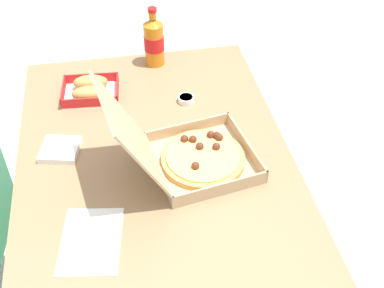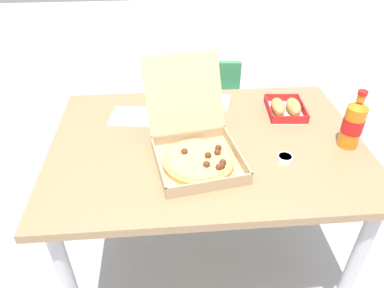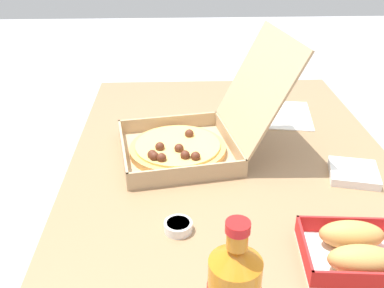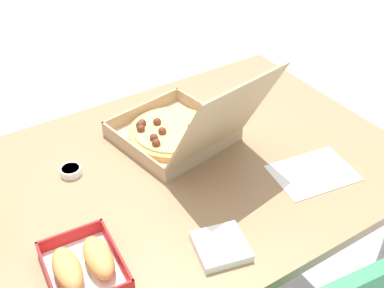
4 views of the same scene
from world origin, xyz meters
The scene contains 9 objects.
ground_plane centered at (0.00, 0.00, 0.00)m, with size 10.00×10.00×0.00m, color #B2B2B7.
dining_table centered at (0.00, 0.00, 0.65)m, with size 1.17×0.82×0.74m.
chair centered at (0.06, 0.64, 0.48)m, with size 0.44×0.44×0.83m.
pizza_box_open centered at (-0.05, -0.10, 0.78)m, with size 0.35×0.45×0.30m.
bread_side_box centered at (0.35, 0.18, 0.76)m, with size 0.17×0.20×0.06m.
cola_bottle centered at (0.51, -0.07, 0.83)m, with size 0.07×0.07×0.22m.
paper_menu centered at (-0.28, 0.20, 0.74)m, with size 0.21×0.15×0.00m, color white.
napkin_pile centered at (0.08, 0.28, 0.75)m, with size 0.11×0.11×0.02m, color white.
dipping_sauce_cup centered at (0.26, -0.14, 0.75)m, with size 0.06×0.06×0.02m.
Camera 2 is at (-0.15, -1.09, 1.52)m, focal length 33.45 mm.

